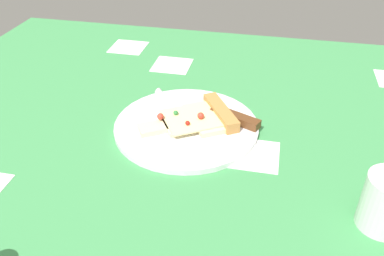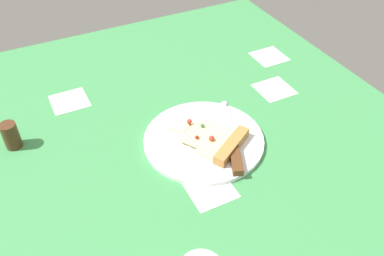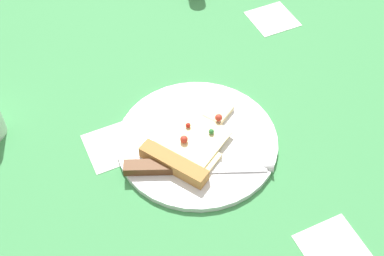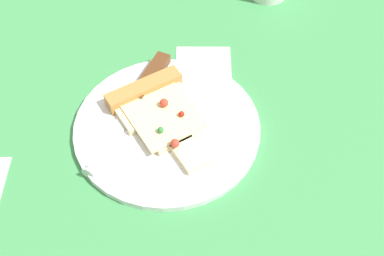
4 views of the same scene
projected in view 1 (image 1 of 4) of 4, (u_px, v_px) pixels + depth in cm
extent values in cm
cube|color=#3D8C4C|center=(153.00, 154.00, 73.26)|extent=(115.13, 115.13, 3.00)
cube|color=white|center=(128.00, 48.00, 109.40)|extent=(9.00, 9.00, 0.20)
cube|color=white|center=(172.00, 66.00, 100.23)|extent=(9.00, 9.00, 0.20)
cube|color=white|center=(253.00, 155.00, 70.67)|extent=(9.00, 9.00, 0.20)
cylinder|color=silver|center=(186.00, 126.00, 76.98)|extent=(27.22, 27.22, 1.06)
cube|color=beige|center=(206.00, 118.00, 77.50)|extent=(10.88, 12.51, 1.00)
cube|color=beige|center=(179.00, 123.00, 75.99)|extent=(8.55, 9.07, 1.00)
cube|color=beige|center=(153.00, 128.00, 74.61)|extent=(6.32, 5.79, 1.00)
cube|color=#F2E099|center=(191.00, 118.00, 76.31)|extent=(13.34, 13.08, 0.30)
cube|color=#B27A3D|center=(221.00, 112.00, 77.99)|extent=(8.51, 11.58, 2.20)
sphere|color=red|center=(201.00, 116.00, 75.50)|extent=(1.27, 1.27, 1.27)
sphere|color=red|center=(161.00, 116.00, 75.29)|extent=(1.25, 1.25, 1.25)
sphere|color=#2D7A38|center=(176.00, 113.00, 76.68)|extent=(0.91, 0.91, 0.91)
sphere|color=#B21E14|center=(188.00, 123.00, 73.86)|extent=(0.85, 0.85, 0.85)
cube|color=silver|center=(184.00, 102.00, 83.11)|extent=(11.81, 6.58, 0.30)
cone|color=silver|center=(161.00, 94.00, 85.99)|extent=(2.63, 2.63, 2.00)
cube|color=#593319|center=(235.00, 118.00, 76.99)|extent=(10.06, 5.97, 1.60)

